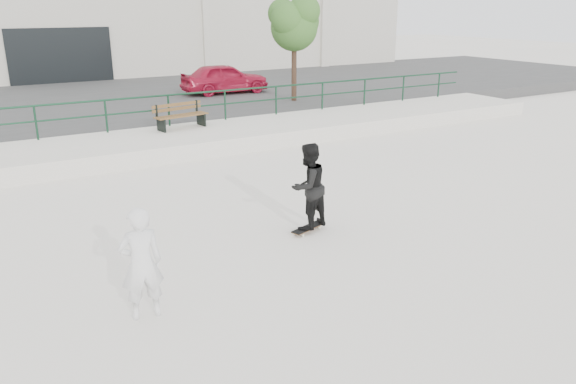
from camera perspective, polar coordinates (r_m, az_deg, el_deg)
ground at (r=9.34m, az=4.79°, el=-8.64°), size 120.00×120.00×0.00m
ledge at (r=17.42m, az=-13.56°, el=4.67°), size 30.00×3.00×0.50m
parking_strip at (r=25.53m, az=-19.43°, el=8.40°), size 60.00×14.00×0.50m
railing at (r=18.45m, az=-15.03°, el=8.46°), size 28.00×0.06×1.03m
commercial_building at (r=39.04m, az=-24.63°, el=17.34°), size 44.20×16.33×8.00m
bench_right at (r=18.36m, az=-10.88°, el=7.61°), size 1.81×0.80×0.80m
tree at (r=23.28m, az=0.68°, el=16.91°), size 2.34×2.08×4.17m
red_car at (r=25.65m, az=-6.45°, el=11.41°), size 3.93×1.71×1.32m
skateboard at (r=11.07m, az=2.01°, el=-3.69°), size 0.80×0.44×0.09m
standing_skater at (r=10.77m, az=2.06°, el=0.59°), size 0.96×0.83×1.69m
seated_skater at (r=8.11m, az=-14.69°, el=-7.05°), size 0.63×0.44×1.66m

